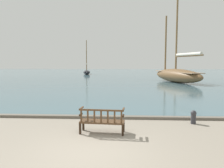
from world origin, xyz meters
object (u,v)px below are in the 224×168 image
at_px(park_bench, 102,121).
at_px(sailboat_nearest_starboard, 87,72).
at_px(mooring_bollard, 193,116).
at_px(sailboat_outer_port, 177,74).

relative_size(park_bench, sailboat_nearest_starboard, 0.22).
bearing_deg(mooring_bollard, sailboat_nearest_starboard, 106.05).
height_order(sailboat_outer_port, sailboat_nearest_starboard, sailboat_outer_port).
height_order(park_bench, sailboat_outer_port, sailboat_outer_port).
bearing_deg(park_bench, mooring_bollard, 21.35).
bearing_deg(sailboat_outer_port, mooring_bollard, -101.38).
distance_m(sailboat_outer_port, mooring_bollard, 19.68).
bearing_deg(park_bench, sailboat_nearest_starboard, 100.42).
distance_m(park_bench, mooring_bollard, 3.98).
relative_size(sailboat_outer_port, mooring_bollard, 19.43).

